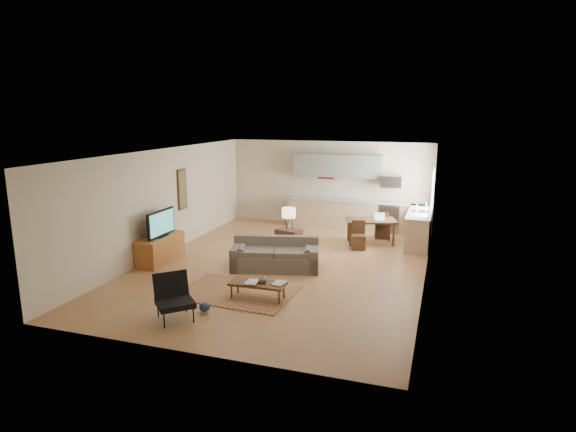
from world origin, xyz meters
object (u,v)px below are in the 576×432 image
(sofa, at_px, (275,254))
(console_table, at_px, (289,243))
(tv_credenza, at_px, (160,249))
(dining_table, at_px, (370,231))
(coffee_table, at_px, (258,291))
(armchair, at_px, (175,298))

(sofa, height_order, console_table, sofa)
(tv_credenza, bearing_deg, dining_table, 35.68)
(dining_table, bearing_deg, sofa, -137.68)
(tv_credenza, distance_m, console_table, 3.17)
(sofa, xyz_separation_m, dining_table, (1.76, 2.97, -0.02))
(sofa, bearing_deg, tv_credenza, 172.88)
(coffee_table, height_order, dining_table, dining_table)
(tv_credenza, distance_m, dining_table, 5.68)
(dining_table, bearing_deg, armchair, -128.97)
(tv_credenza, xyz_separation_m, dining_table, (4.61, 3.31, 0.02))
(sofa, relative_size, dining_table, 1.56)
(coffee_table, bearing_deg, tv_credenza, 153.25)
(console_table, relative_size, dining_table, 0.53)
(tv_credenza, bearing_deg, coffee_table, -25.22)
(coffee_table, bearing_deg, dining_table, 71.46)
(tv_credenza, bearing_deg, sofa, 6.82)
(sofa, bearing_deg, armchair, -116.67)
(armchair, relative_size, console_table, 1.14)
(tv_credenza, bearing_deg, console_table, 26.82)
(tv_credenza, bearing_deg, armchair, -53.19)
(dining_table, bearing_deg, coffee_table, -124.05)
(coffee_table, xyz_separation_m, console_table, (-0.32, 2.91, 0.19))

